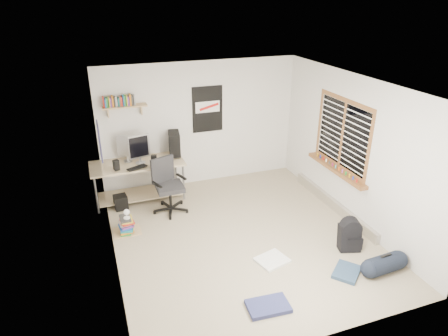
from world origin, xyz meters
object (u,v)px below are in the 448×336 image
object	(u,v)px
duffel_bag	(384,264)
office_chair	(170,187)
desk	(139,181)
backpack	(349,237)
book_stack	(126,224)

from	to	relation	value
duffel_bag	office_chair	bearing A→B (deg)	128.21
desk	backpack	world-z (taller)	desk
duffel_bag	backpack	bearing A→B (deg)	97.22
backpack	office_chair	bearing A→B (deg)	154.81
office_chair	duffel_bag	distance (m)	3.71
duffel_bag	book_stack	distance (m)	4.05
backpack	book_stack	world-z (taller)	backpack
backpack	book_stack	size ratio (longest dim) A/B	0.89
duffel_bag	book_stack	bearing A→B (deg)	141.47
office_chair	backpack	xyz separation A→B (m)	(2.35, -2.08, -0.29)
duffel_bag	book_stack	world-z (taller)	duffel_bag
office_chair	duffel_bag	xyz separation A→B (m)	(2.48, -2.74, -0.35)
office_chair	backpack	size ratio (longest dim) A/B	2.34
desk	duffel_bag	distance (m)	4.51
office_chair	backpack	distance (m)	3.15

